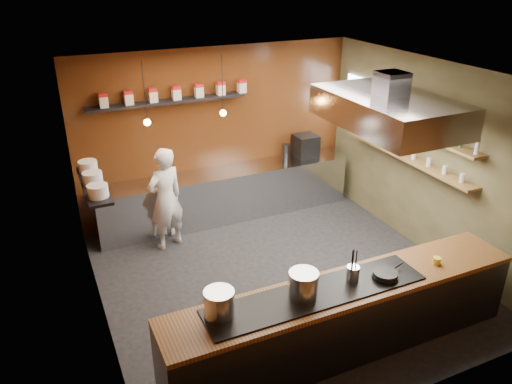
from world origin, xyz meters
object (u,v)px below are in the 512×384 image
extractor_hood (388,110)px  stockpot_small (303,285)px  espresso_machine (305,146)px  stockpot_large (219,304)px  chef (166,199)px

extractor_hood → stockpot_small: (-1.87, -1.19, -1.41)m
stockpot_small → espresso_machine: (2.21, 3.84, 0.01)m
stockpot_large → extractor_hood: bearing=21.8°
stockpot_large → espresso_machine: bearing=50.1°
extractor_hood → chef: bearing=141.4°
extractor_hood → stockpot_large: extractor_hood is taller
stockpot_large → stockpot_small: size_ratio=0.97×
espresso_machine → stockpot_small: bearing=-120.7°
stockpot_large → chef: (0.28, 3.16, -0.25)m
extractor_hood → stockpot_large: bearing=-158.2°
stockpot_small → espresso_machine: 4.43m
extractor_hood → stockpot_small: 2.63m
stockpot_large → espresso_machine: size_ratio=0.77×
extractor_hood → espresso_machine: bearing=82.7°
extractor_hood → stockpot_small: size_ratio=6.10×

